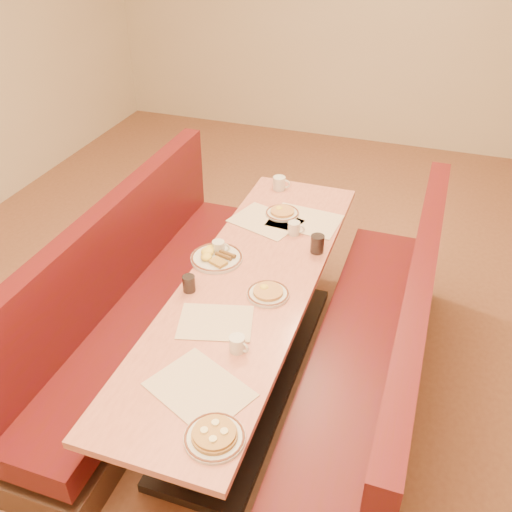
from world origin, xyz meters
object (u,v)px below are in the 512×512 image
(diner_table, at_px, (250,332))
(eggs_plate, at_px, (216,257))
(coffee_mug_c, at_px, (294,228))
(booth_left, at_px, (140,308))
(coffee_mug_d, at_px, (280,183))
(pancake_plate, at_px, (214,436))
(booth_right, at_px, (374,363))
(soda_tumbler_near, at_px, (189,284))
(coffee_mug_b, at_px, (219,247))
(coffee_mug_a, at_px, (238,344))
(soda_tumbler_mid, at_px, (317,244))

(diner_table, xyz_separation_m, eggs_plate, (-0.26, 0.14, 0.39))
(eggs_plate, xyz_separation_m, coffee_mug_c, (0.35, 0.42, 0.02))
(booth_left, xyz_separation_m, coffee_mug_c, (0.83, 0.56, 0.43))
(coffee_mug_d, bearing_deg, pancake_plate, -83.48)
(booth_right, bearing_deg, booth_left, 180.00)
(pancake_plate, bearing_deg, soda_tumbler_near, 120.41)
(diner_table, distance_m, pancake_plate, 1.13)
(coffee_mug_b, bearing_deg, coffee_mug_a, -77.31)
(pancake_plate, height_order, coffee_mug_c, coffee_mug_c)
(diner_table, distance_m, eggs_plate, 0.49)
(eggs_plate, xyz_separation_m, coffee_mug_b, (-0.01, 0.07, 0.02))
(eggs_plate, bearing_deg, soda_tumbler_near, -94.01)
(pancake_plate, xyz_separation_m, coffee_mug_c, (-0.12, 1.60, 0.02))
(eggs_plate, distance_m, coffee_mug_d, 0.97)
(booth_left, distance_m, soda_tumbler_near, 0.65)
(coffee_mug_c, distance_m, soda_tumbler_mid, 0.24)
(pancake_plate, bearing_deg, soda_tumbler_mid, 87.68)
(coffee_mug_b, height_order, coffee_mug_c, coffee_mug_c)
(pancake_plate, relative_size, coffee_mug_c, 2.30)
(coffee_mug_c, distance_m, soda_tumbler_near, 0.83)
(booth_left, relative_size, booth_right, 1.00)
(coffee_mug_c, relative_size, coffee_mug_d, 0.85)
(coffee_mug_b, bearing_deg, soda_tumbler_near, -107.54)
(pancake_plate, xyz_separation_m, eggs_plate, (-0.48, 1.17, -0.00))
(coffee_mug_d, bearing_deg, booth_left, -120.99)
(booth_left, bearing_deg, soda_tumbler_mid, 22.00)
(booth_left, bearing_deg, diner_table, 0.00)
(booth_right, bearing_deg, eggs_plate, 172.11)
(pancake_plate, bearing_deg, coffee_mug_b, 111.34)
(booth_left, xyz_separation_m, coffee_mug_b, (0.47, 0.21, 0.43))
(coffee_mug_c, height_order, soda_tumbler_near, soda_tumbler_near)
(booth_right, relative_size, coffee_mug_b, 24.11)
(coffee_mug_b, relative_size, soda_tumbler_near, 1.10)
(coffee_mug_b, distance_m, coffee_mug_c, 0.51)
(booth_right, xyz_separation_m, soda_tumbler_near, (-1.01, -0.18, 0.44))
(soda_tumbler_mid, bearing_deg, booth_right, -42.12)
(diner_table, bearing_deg, pancake_plate, -77.96)
(coffee_mug_c, relative_size, soda_tumbler_mid, 0.96)
(soda_tumbler_mid, bearing_deg, coffee_mug_d, 122.79)
(coffee_mug_a, distance_m, coffee_mug_b, 0.84)
(eggs_plate, xyz_separation_m, coffee_mug_d, (0.09, 0.96, 0.03))
(coffee_mug_a, distance_m, coffee_mug_d, 1.66)
(coffee_mug_d, bearing_deg, eggs_plate, -99.20)
(diner_table, height_order, booth_right, booth_right)
(diner_table, distance_m, coffee_mug_c, 0.71)
(coffee_mug_b, distance_m, soda_tumbler_mid, 0.58)
(booth_left, height_order, booth_right, same)
(soda_tumbler_mid, bearing_deg, soda_tumbler_near, -133.37)
(coffee_mug_a, bearing_deg, coffee_mug_d, 119.01)
(booth_right, distance_m, coffee_mug_b, 1.11)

